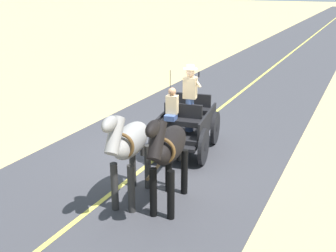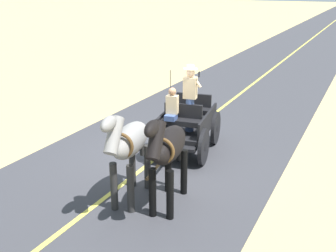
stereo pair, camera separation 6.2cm
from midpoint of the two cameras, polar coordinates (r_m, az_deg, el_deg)
ground_plane at (r=11.38m, az=-1.21°, el=-4.04°), size 200.00×200.00×0.00m
road_surface at (r=11.38m, az=-1.21°, el=-4.02°), size 6.49×160.00×0.01m
road_centre_stripe at (r=11.37m, az=-1.21°, el=-4.00°), size 0.12×160.00×0.00m
horse_drawn_carriage at (r=11.35m, az=2.39°, el=0.30°), size 1.76×4.51×2.50m
horse_near_side at (r=8.34m, az=-0.20°, el=-3.11°), size 0.82×2.15×2.21m
horse_off_side at (r=8.61m, az=-5.59°, el=-2.45°), size 0.84×2.15×2.21m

